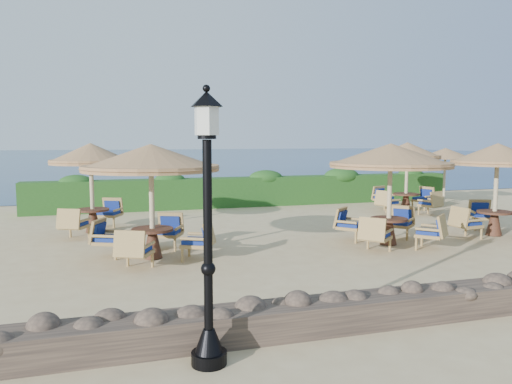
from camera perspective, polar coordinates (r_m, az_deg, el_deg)
name	(u,v)px	position (r m, az deg, el deg)	size (l,w,h in m)	color
ground	(328,238)	(14.20, 8.27, -5.23)	(120.00, 120.00, 0.00)	tan
sea	(143,157)	(82.85, -12.84, 3.95)	(160.00, 160.00, 0.00)	#0B2349
hedge	(254,191)	(20.78, -0.18, 0.07)	(18.00, 0.90, 1.20)	#184115
stone_wall	(493,297)	(9.09, 25.45, -10.74)	(15.00, 0.65, 0.44)	brown
lamp_post	(208,240)	(6.02, -5.52, -5.49)	(0.44, 0.44, 3.31)	black
extra_parasol	(445,153)	(22.50, 20.83, 4.14)	(2.30, 2.30, 2.41)	#C6B68B
cafe_set_0	(151,177)	(11.65, -11.88, 1.74)	(3.17, 3.17, 2.65)	#C6B68B
cafe_set_1	(390,172)	(13.37, 15.08, 2.20)	(3.18, 3.18, 2.65)	#C6B68B
cafe_set_2	(497,171)	(15.75, 25.81, 2.13)	(2.71, 2.76, 2.65)	#C6B68B
cafe_set_3	(91,168)	(15.42, -18.33, 2.61)	(2.38, 2.82, 2.65)	#C6B68B
cafe_set_4	(407,166)	(19.78, 16.86, 2.81)	(2.87, 2.87, 2.65)	#C6B68B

